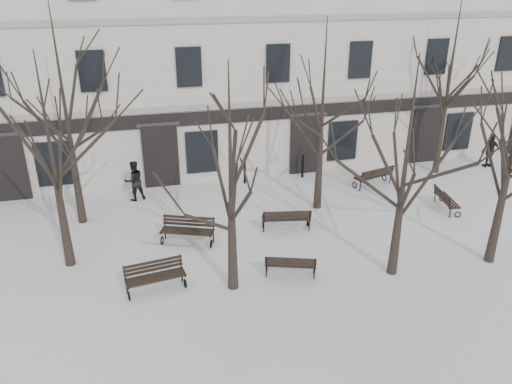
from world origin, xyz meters
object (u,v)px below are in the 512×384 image
object	(u,v)px
bench_0	(155,276)
bench_3	(188,229)
bench_1	(290,264)
tree_1	(230,155)
tree_0	(49,139)
bench_2	(286,218)
bench_4	(374,176)
tree_2	(408,145)
bench_5	(446,199)

from	to	relation	value
bench_0	bench_3	bearing A→B (deg)	55.27
bench_1	tree_1	bearing A→B (deg)	23.61
tree_0	bench_2	size ratio (longest dim) A/B	3.71
tree_1	bench_1	bearing A→B (deg)	4.93
bench_0	bench_2	distance (m)	5.83
bench_1	bench_4	world-z (taller)	bench_4
tree_0	tree_1	size ratio (longest dim) A/B	1.01
bench_4	tree_1	bearing A→B (deg)	23.38
tree_2	bench_5	size ratio (longest dim) A/B	4.12
tree_1	bench_1	distance (m)	4.43
tree_1	bench_1	world-z (taller)	tree_1
bench_0	bench_4	size ratio (longest dim) A/B	0.96
bench_0	bench_2	bearing A→B (deg)	19.90
bench_0	bench_1	world-z (taller)	bench_0
bench_1	bench_2	bearing A→B (deg)	-86.00
tree_0	bench_3	size ratio (longest dim) A/B	3.52
tree_1	bench_4	xyz separation A→B (m)	(7.98, 6.41, -3.91)
tree_0	tree_2	bearing A→B (deg)	-16.63
tree_0	bench_1	bearing A→B (deg)	-19.51
bench_3	bench_4	size ratio (longest dim) A/B	1.01
bench_2	bench_3	distance (m)	3.78
tree_0	bench_1	distance (m)	8.51
tree_2	bench_0	xyz separation A→B (m)	(-7.66, 0.91, -3.95)
bench_0	bench_2	size ratio (longest dim) A/B	1.00
bench_0	tree_0	bearing A→B (deg)	132.83
tree_1	bench_0	world-z (taller)	tree_1
bench_1	tree_2	bearing A→B (deg)	-171.58
tree_2	bench_4	xyz separation A→B (m)	(2.69, 6.85, -3.94)
tree_1	tree_2	distance (m)	5.31
tree_1	bench_1	xyz separation A→B (m)	(1.94, 0.17, -3.98)
tree_0	bench_2	xyz separation A→B (m)	(7.88, 0.58, -3.97)
tree_0	bench_3	xyz separation A→B (m)	(4.09, 0.54, -3.94)
tree_0	tree_2	world-z (taller)	tree_0
bench_0	bench_2	world-z (taller)	same
bench_3	bench_4	xyz separation A→B (m)	(9.01, 3.20, -0.01)
tree_2	bench_2	size ratio (longest dim) A/B	3.70
bench_1	bench_3	world-z (taller)	bench_3
bench_5	bench_2	bearing A→B (deg)	101.85
tree_2	bench_1	world-z (taller)	tree_2
tree_0	tree_1	bearing A→B (deg)	-27.54
bench_0	bench_3	size ratio (longest dim) A/B	0.95
bench_1	bench_2	distance (m)	3.19
bench_3	bench_4	distance (m)	9.56
bench_0	bench_5	world-z (taller)	bench_0
tree_1	bench_3	size ratio (longest dim) A/B	3.49
tree_0	bench_0	size ratio (longest dim) A/B	3.72
bench_0	bench_1	size ratio (longest dim) A/B	1.11
bench_2	bench_5	distance (m)	7.02
tree_0	bench_4	distance (m)	14.19
bench_0	bench_5	distance (m)	12.50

